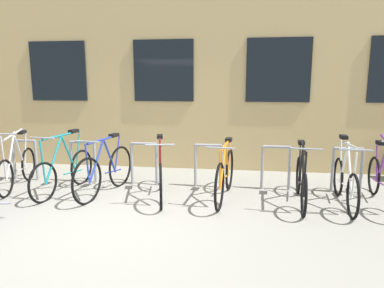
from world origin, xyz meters
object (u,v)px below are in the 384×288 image
(bicycle_black, at_px, (301,180))
(bicycle_blue, at_px, (105,171))
(bicycle_maroon, at_px, (160,174))
(bicycle_silver, at_px, (17,167))
(bicycle_orange, at_px, (225,175))
(bicycle_purple, at_px, (384,181))
(bicycle_teal, at_px, (64,171))
(bicycle_white, at_px, (345,182))

(bicycle_black, relative_size, bicycle_blue, 1.00)
(bicycle_maroon, height_order, bicycle_silver, bicycle_silver)
(bicycle_black, relative_size, bicycle_orange, 0.96)
(bicycle_black, bearing_deg, bicycle_purple, 4.55)
(bicycle_teal, relative_size, bicycle_orange, 0.95)
(bicycle_purple, height_order, bicycle_orange, bicycle_purple)
(bicycle_black, distance_m, bicycle_blue, 3.24)
(bicycle_blue, bearing_deg, bicycle_black, -0.41)
(bicycle_blue, height_order, bicycle_orange, bicycle_blue)
(bicycle_white, relative_size, bicycle_blue, 0.97)
(bicycle_blue, bearing_deg, bicycle_silver, 175.69)
(bicycle_white, height_order, bicycle_silver, bicycle_silver)
(bicycle_silver, relative_size, bicycle_blue, 0.96)
(bicycle_orange, bearing_deg, bicycle_black, -2.84)
(bicycle_teal, bearing_deg, bicycle_blue, 0.71)
(bicycle_white, xyz_separation_m, bicycle_silver, (-5.62, 0.16, 0.00))
(bicycle_blue, relative_size, bicycle_orange, 0.96)
(bicycle_maroon, bearing_deg, bicycle_purple, 1.75)
(bicycle_maroon, height_order, bicycle_orange, bicycle_maroon)
(bicycle_blue, distance_m, bicycle_teal, 0.75)
(bicycle_silver, bearing_deg, bicycle_white, -1.61)
(bicycle_maroon, distance_m, bicycle_purple, 3.53)
(bicycle_maroon, bearing_deg, bicycle_white, 0.05)
(bicycle_teal, bearing_deg, bicycle_silver, 171.88)
(bicycle_purple, xyz_separation_m, bicycle_teal, (-5.25, -0.09, 0.00))
(bicycle_white, xyz_separation_m, bicycle_blue, (-3.90, 0.03, 0.03))
(bicycle_maroon, height_order, bicycle_teal, bicycle_teal)
(bicycle_white, bearing_deg, bicycle_purple, 9.95)
(bicycle_maroon, xyz_separation_m, bicycle_black, (2.27, 0.01, -0.02))
(bicycle_white, height_order, bicycle_teal, bicycle_teal)
(bicycle_purple, height_order, bicycle_silver, bicycle_purple)
(bicycle_maroon, distance_m, bicycle_orange, 1.07)
(bicycle_white, bearing_deg, bicycle_maroon, -179.95)
(bicycle_blue, bearing_deg, bicycle_orange, 1.03)
(bicycle_purple, distance_m, bicycle_blue, 4.50)
(bicycle_white, height_order, bicycle_purple, bicycle_purple)
(bicycle_black, bearing_deg, bicycle_teal, 179.80)
(bicycle_white, distance_m, bicycle_black, 0.66)
(bicycle_white, relative_size, bicycle_purple, 0.96)
(bicycle_maroon, bearing_deg, bicycle_blue, 178.19)
(bicycle_black, xyz_separation_m, bicycle_silver, (-4.96, 0.15, 0.01))
(bicycle_blue, bearing_deg, bicycle_maroon, -1.81)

